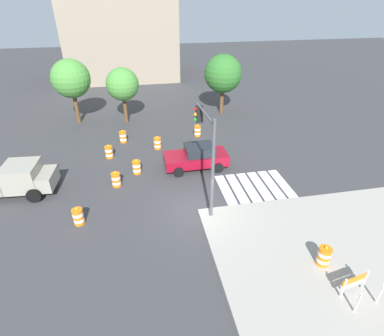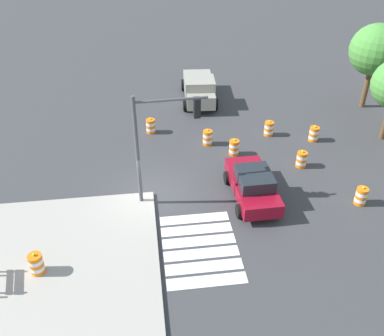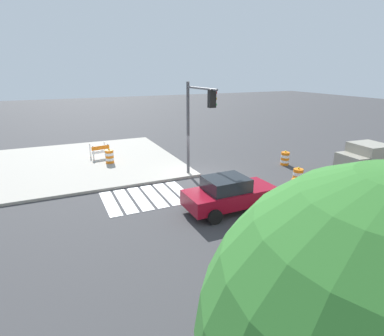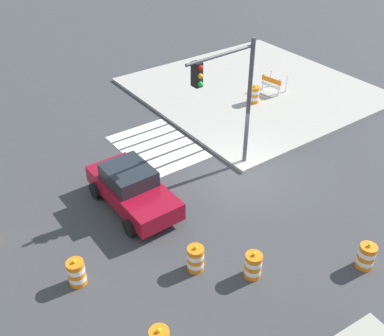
{
  "view_description": "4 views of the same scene",
  "coord_description": "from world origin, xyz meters",
  "views": [
    {
      "loc": [
        -2.81,
        -13.08,
        10.7
      ],
      "look_at": [
        0.31,
        3.34,
        0.84
      ],
      "focal_mm": 28.49,
      "sensor_mm": 36.0,
      "label": 1
    },
    {
      "loc": [
        16.97,
        -0.24,
        13.05
      ],
      "look_at": [
        -0.47,
        2.02,
        1.1
      ],
      "focal_mm": 39.67,
      "sensor_mm": 36.0,
      "label": 2
    },
    {
      "loc": [
        8.06,
        16.31,
        6.33
      ],
      "look_at": [
        2.01,
        3.05,
        1.69
      ],
      "focal_mm": 29.17,
      "sensor_mm": 36.0,
      "label": 3
    },
    {
      "loc": [
        -11.54,
        10.95,
        11.22
      ],
      "look_at": [
        -0.06,
        2.71,
        1.44
      ],
      "focal_mm": 42.33,
      "sensor_mm": 36.0,
      "label": 4
    }
  ],
  "objects": [
    {
      "name": "traffic_barrel_median_far",
      "position": [
        -1.47,
        8.19,
        0.45
      ],
      "size": [
        0.56,
        0.56,
        1.02
      ],
      "color": "orange",
      "rests_on": "ground"
    },
    {
      "name": "traffic_light_pole",
      "position": [
        0.53,
        0.54,
        3.91
      ],
      "size": [
        0.51,
        3.29,
        5.5
      ],
      "color": "#4C4C51",
      "rests_on": "sidewalk_corner"
    },
    {
      "name": "sidewalk_corner",
      "position": [
        6.0,
        -6.0,
        0.07
      ],
      "size": [
        12.0,
        12.0,
        0.15
      ],
      "primitive_type": "cube",
      "color": "#9E998E",
      "rests_on": "ground"
    },
    {
      "name": "street_tree_streetside_far",
      "position": [
        -8.14,
        14.96,
        3.99
      ],
      "size": [
        3.32,
        3.32,
        5.67
      ],
      "color": "brown",
      "rests_on": "ground"
    },
    {
      "name": "traffic_barrel_near_corner",
      "position": [
        -4.48,
        3.48,
        0.45
      ],
      "size": [
        0.56,
        0.56,
        1.02
      ],
      "color": "orange",
      "rests_on": "ground"
    },
    {
      "name": "ground_plane",
      "position": [
        0.0,
        0.0,
        0.0
      ],
      "size": [
        120.0,
        120.0,
        0.0
      ],
      "primitive_type": "plane",
      "color": "#38383A"
    },
    {
      "name": "traffic_barrel_far_curb",
      "position": [
        2.03,
        9.93,
        0.45
      ],
      "size": [
        0.56,
        0.56,
        1.02
      ],
      "color": "orange",
      "rests_on": "ground"
    },
    {
      "name": "traffic_barrel_opposite_curb",
      "position": [
        -6.33,
        0.21,
        0.45
      ],
      "size": [
        0.56,
        0.56,
        1.02
      ],
      "color": "orange",
      "rests_on": "ground"
    },
    {
      "name": "pickup_truck",
      "position": [
        -10.38,
        3.81,
        0.97
      ],
      "size": [
        5.28,
        2.65,
        1.92
      ],
      "color": "gray",
      "rests_on": "ground"
    },
    {
      "name": "traffic_barrel_median_near",
      "position": [
        -4.08,
        9.88,
        0.45
      ],
      "size": [
        0.56,
        0.56,
        1.02
      ],
      "color": "orange",
      "rests_on": "ground"
    },
    {
      "name": "traffic_barrel_lane_center",
      "position": [
        -3.16,
        4.8,
        0.45
      ],
      "size": [
        0.56,
        0.56,
        1.02
      ],
      "color": "orange",
      "rests_on": "ground"
    },
    {
      "name": "traffic_barrel_on_sidewalk",
      "position": [
        4.65,
        -4.8,
        0.6
      ],
      "size": [
        0.56,
        0.56,
        1.02
      ],
      "color": "orange",
      "rests_on": "sidewalk_corner"
    },
    {
      "name": "crosswalk_stripes",
      "position": [
        4.0,
        1.8,
        0.01
      ],
      "size": [
        4.35,
        3.2,
        0.02
      ],
      "color": "silver",
      "rests_on": "ground"
    },
    {
      "name": "sports_car",
      "position": [
        0.92,
        4.82,
        0.81
      ],
      "size": [
        4.33,
        2.19,
        1.63
      ],
      "color": "maroon",
      "rests_on": "ground"
    },
    {
      "name": "traffic_barrel_crosswalk_end",
      "position": [
        -5.07,
        7.38,
        0.45
      ],
      "size": [
        0.56,
        0.56,
        1.02
      ],
      "color": "orange",
      "rests_on": "ground"
    }
  ]
}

